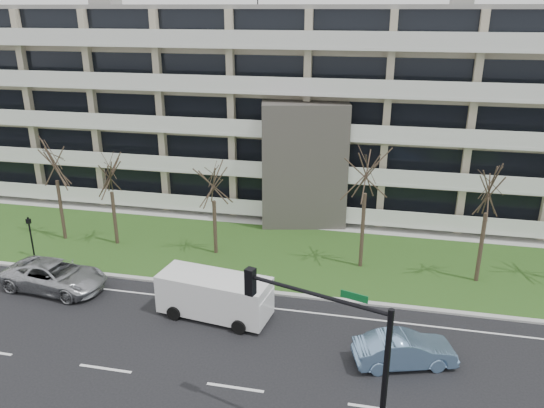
% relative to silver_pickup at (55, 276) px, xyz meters
% --- Properties ---
extents(ground, '(160.00, 160.00, 0.00)m').
position_rel_silver_pickup_xyz_m(ground, '(12.28, -5.99, -0.82)').
color(ground, black).
rests_on(ground, ground).
extents(grass_verge, '(90.00, 10.00, 0.06)m').
position_rel_silver_pickup_xyz_m(grass_verge, '(12.28, 7.01, -0.79)').
color(grass_verge, '#314F1A').
rests_on(grass_verge, ground).
extents(curb, '(90.00, 0.35, 0.12)m').
position_rel_silver_pickup_xyz_m(curb, '(12.28, 2.01, -0.76)').
color(curb, '#B2B2AD').
rests_on(curb, ground).
extents(sidewalk, '(90.00, 2.00, 0.08)m').
position_rel_silver_pickup_xyz_m(sidewalk, '(12.28, 12.51, -0.78)').
color(sidewalk, '#B2B2AD').
rests_on(sidewalk, ground).
extents(lane_edge_line, '(90.00, 0.12, 0.01)m').
position_rel_silver_pickup_xyz_m(lane_edge_line, '(12.28, 0.51, -0.82)').
color(lane_edge_line, white).
rests_on(lane_edge_line, ground).
extents(apartment_building, '(60.50, 15.10, 18.75)m').
position_rel_silver_pickup_xyz_m(apartment_building, '(12.27, 19.33, 6.79)').
color(apartment_building, tan).
rests_on(apartment_building, ground).
extents(silver_pickup, '(6.16, 3.30, 1.64)m').
position_rel_silver_pickup_xyz_m(silver_pickup, '(0.00, 0.00, 0.00)').
color(silver_pickup, '#A6A8AD').
rests_on(silver_pickup, ground).
extents(blue_sedan, '(4.80, 2.84, 1.49)m').
position_rel_silver_pickup_xyz_m(blue_sedan, '(19.27, -2.86, -0.07)').
color(blue_sedan, '#759DCB').
rests_on(blue_sedan, ground).
extents(white_van, '(6.04, 3.00, 2.25)m').
position_rel_silver_pickup_xyz_m(white_van, '(9.81, -0.80, 0.52)').
color(white_van, white).
rests_on(white_van, ground).
extents(traffic_signal, '(5.37, 1.95, 6.47)m').
position_rel_silver_pickup_xyz_m(traffic_signal, '(16.55, -8.16, 3.37)').
color(traffic_signal, black).
rests_on(traffic_signal, ground).
extents(pedestrian_signal, '(0.30, 0.26, 2.79)m').
position_rel_silver_pickup_xyz_m(pedestrian_signal, '(-3.76, 3.33, 0.96)').
color(pedestrian_signal, black).
rests_on(pedestrian_signal, ground).
extents(tree_1, '(3.80, 3.80, 7.61)m').
position_rel_silver_pickup_xyz_m(tree_1, '(-3.45, 6.35, 5.09)').
color(tree_1, '#382B21').
rests_on(tree_1, ground).
extents(tree_2, '(3.33, 3.33, 6.67)m').
position_rel_silver_pickup_xyz_m(tree_2, '(0.47, 6.36, 4.36)').
color(tree_2, '#382B21').
rests_on(tree_2, ground).
extents(tree_3, '(3.26, 3.26, 6.51)m').
position_rel_silver_pickup_xyz_m(tree_3, '(7.49, 6.35, 4.24)').
color(tree_3, '#382B21').
rests_on(tree_3, ground).
extents(tree_4, '(4.30, 4.30, 8.60)m').
position_rel_silver_pickup_xyz_m(tree_4, '(16.83, 6.39, 5.87)').
color(tree_4, '#382B21').
rests_on(tree_4, ground).
extents(tree_5, '(3.83, 3.83, 7.67)m').
position_rel_silver_pickup_xyz_m(tree_5, '(23.59, 5.94, 5.14)').
color(tree_5, '#382B21').
rests_on(tree_5, ground).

